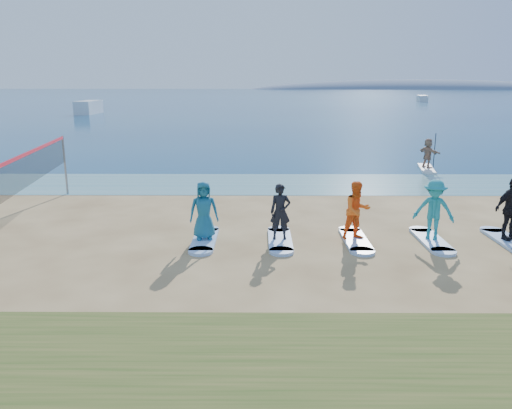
{
  "coord_description": "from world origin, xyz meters",
  "views": [
    {
      "loc": [
        -1.13,
        -12.6,
        4.72
      ],
      "look_at": [
        -1.23,
        2.0,
        1.1
      ],
      "focal_mm": 35.0,
      "sensor_mm": 36.0,
      "label": 1
    }
  ],
  "objects_px": {
    "volleyball_net": "(32,168)",
    "student_1": "(280,212)",
    "surfboard_4": "(507,240)",
    "student_4": "(511,209)",
    "student_2": "(357,211)",
    "surfboard_0": "(205,240)",
    "student_3": "(434,210)",
    "boat_offshore_a": "(89,114)",
    "surfboard_1": "(280,240)",
    "boat_offshore_b": "(422,102)",
    "paddleboarder": "(428,153)",
    "surfboard_2": "(356,240)",
    "surfboard_3": "(431,240)",
    "paddleboard": "(427,169)",
    "student_0": "(204,210)"
  },
  "relations": [
    {
      "from": "volleyball_net",
      "to": "student_1",
      "type": "height_order",
      "value": "volleyball_net"
    },
    {
      "from": "surfboard_4",
      "to": "student_4",
      "type": "relative_size",
      "value": 1.16
    },
    {
      "from": "student_2",
      "to": "student_4",
      "type": "relative_size",
      "value": 0.93
    },
    {
      "from": "surfboard_0",
      "to": "student_3",
      "type": "bearing_deg",
      "value": 0.0
    },
    {
      "from": "boat_offshore_a",
      "to": "surfboard_1",
      "type": "distance_m",
      "value": 65.9
    },
    {
      "from": "boat_offshore_a",
      "to": "boat_offshore_b",
      "type": "distance_m",
      "value": 78.65
    },
    {
      "from": "paddleboarder",
      "to": "boat_offshore_b",
      "type": "xyz_separation_m",
      "value": [
        29.39,
        93.82,
        -0.92
      ]
    },
    {
      "from": "student_2",
      "to": "surfboard_4",
      "type": "bearing_deg",
      "value": -19.52
    },
    {
      "from": "boat_offshore_b",
      "to": "paddleboarder",
      "type": "bearing_deg",
      "value": -97.63
    },
    {
      "from": "surfboard_2",
      "to": "student_2",
      "type": "distance_m",
      "value": 0.93
    },
    {
      "from": "student_3",
      "to": "surfboard_4",
      "type": "xyz_separation_m",
      "value": [
        2.29,
        0.0,
        -0.95
      ]
    },
    {
      "from": "student_2",
      "to": "surfboard_4",
      "type": "distance_m",
      "value": 4.67
    },
    {
      "from": "paddleboarder",
      "to": "boat_offshore_a",
      "type": "distance_m",
      "value": 59.06
    },
    {
      "from": "surfboard_0",
      "to": "student_2",
      "type": "height_order",
      "value": "student_2"
    },
    {
      "from": "boat_offshore_b",
      "to": "surfboard_3",
      "type": "height_order",
      "value": "boat_offshore_b"
    },
    {
      "from": "student_3",
      "to": "student_4",
      "type": "distance_m",
      "value": 2.29
    },
    {
      "from": "boat_offshore_b",
      "to": "student_4",
      "type": "bearing_deg",
      "value": -96.5
    },
    {
      "from": "student_3",
      "to": "student_2",
      "type": "bearing_deg",
      "value": -157.56
    },
    {
      "from": "surfboard_1",
      "to": "surfboard_3",
      "type": "distance_m",
      "value": 4.57
    },
    {
      "from": "volleyball_net",
      "to": "surfboard_2",
      "type": "xyz_separation_m",
      "value": [
        10.55,
        -2.04,
        -1.86
      ]
    },
    {
      "from": "student_3",
      "to": "boat_offshore_b",
      "type": "bearing_deg",
      "value": 95.04
    },
    {
      "from": "student_3",
      "to": "student_4",
      "type": "xyz_separation_m",
      "value": [
        2.29,
        0.0,
        0.04
      ]
    },
    {
      "from": "paddleboard",
      "to": "student_3",
      "type": "distance_m",
      "value": 13.28
    },
    {
      "from": "student_3",
      "to": "student_4",
      "type": "bearing_deg",
      "value": 22.44
    },
    {
      "from": "surfboard_1",
      "to": "surfboard_3",
      "type": "relative_size",
      "value": 1.0
    },
    {
      "from": "paddleboard",
      "to": "boat_offshore_a",
      "type": "height_order",
      "value": "boat_offshore_a"
    },
    {
      "from": "surfboard_4",
      "to": "volleyball_net",
      "type": "bearing_deg",
      "value": 172.31
    },
    {
      "from": "student_0",
      "to": "boat_offshore_b",
      "type": "bearing_deg",
      "value": 59.86
    },
    {
      "from": "student_0",
      "to": "surfboard_3",
      "type": "bearing_deg",
      "value": -9.45
    },
    {
      "from": "paddleboard",
      "to": "surfboard_2",
      "type": "xyz_separation_m",
      "value": [
        -6.25,
        -12.64,
        -0.01
      ]
    },
    {
      "from": "student_1",
      "to": "surfboard_3",
      "type": "relative_size",
      "value": 0.76
    },
    {
      "from": "paddleboard",
      "to": "student_3",
      "type": "relative_size",
      "value": 1.65
    },
    {
      "from": "surfboard_3",
      "to": "student_0",
      "type": "bearing_deg",
      "value": 180.0
    },
    {
      "from": "surfboard_1",
      "to": "student_3",
      "type": "distance_m",
      "value": 4.67
    },
    {
      "from": "volleyball_net",
      "to": "student_0",
      "type": "height_order",
      "value": "volleyball_net"
    },
    {
      "from": "paddleboarder",
      "to": "surfboard_2",
      "type": "relative_size",
      "value": 0.72
    },
    {
      "from": "surfboard_1",
      "to": "surfboard_2",
      "type": "height_order",
      "value": "same"
    },
    {
      "from": "boat_offshore_a",
      "to": "surfboard_2",
      "type": "distance_m",
      "value": 66.84
    },
    {
      "from": "boat_offshore_b",
      "to": "student_4",
      "type": "distance_m",
      "value": 110.91
    },
    {
      "from": "paddleboarder",
      "to": "surfboard_1",
      "type": "bearing_deg",
      "value": 121.82
    },
    {
      "from": "paddleboarder",
      "to": "surfboard_0",
      "type": "relative_size",
      "value": 0.72
    },
    {
      "from": "student_1",
      "to": "student_2",
      "type": "height_order",
      "value": "student_2"
    },
    {
      "from": "surfboard_2",
      "to": "student_3",
      "type": "bearing_deg",
      "value": 0.0
    },
    {
      "from": "surfboard_0",
      "to": "surfboard_3",
      "type": "height_order",
      "value": "same"
    },
    {
      "from": "student_3",
      "to": "surfboard_2",
      "type": "bearing_deg",
      "value": -157.56
    },
    {
      "from": "student_0",
      "to": "student_4",
      "type": "xyz_separation_m",
      "value": [
        9.15,
        0.0,
        0.07
      ]
    },
    {
      "from": "volleyball_net",
      "to": "surfboard_0",
      "type": "xyz_separation_m",
      "value": [
        5.97,
        -2.04,
        -1.86
      ]
    },
    {
      "from": "paddleboard",
      "to": "student_0",
      "type": "height_order",
      "value": "student_0"
    },
    {
      "from": "surfboard_4",
      "to": "paddleboarder",
      "type": "bearing_deg",
      "value": 82.44
    },
    {
      "from": "boat_offshore_b",
      "to": "surfboard_2",
      "type": "distance_m",
      "value": 112.27
    }
  ]
}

